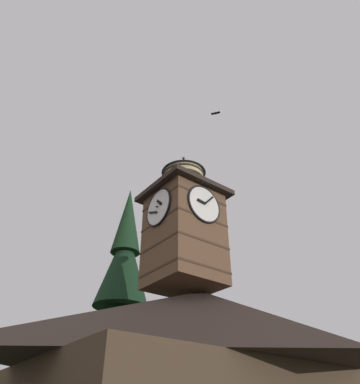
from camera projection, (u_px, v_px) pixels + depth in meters
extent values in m
pyramid|color=#2D231E|center=(203.00, 331.00, 15.72)|extent=(14.51, 10.26, 3.43)
cube|color=brown|center=(184.00, 240.00, 17.57)|extent=(3.00, 3.00, 4.73)
cube|color=#432E20|center=(184.00, 276.00, 16.59)|extent=(3.04, 3.04, 0.10)
cube|color=#432E20|center=(184.00, 252.00, 17.23)|extent=(3.04, 3.04, 0.10)
cube|color=#432E20|center=(184.00, 229.00, 17.88)|extent=(3.04, 3.04, 0.10)
cube|color=#432E20|center=(184.00, 209.00, 18.52)|extent=(3.04, 3.04, 0.10)
cylinder|color=white|center=(204.00, 204.00, 17.24)|extent=(1.87, 0.10, 1.87)
torus|color=black|center=(204.00, 204.00, 17.23)|extent=(1.97, 0.10, 1.97)
cube|color=black|center=(202.00, 201.00, 17.07)|extent=(0.48, 0.04, 0.17)
cube|color=black|center=(209.00, 200.00, 17.46)|extent=(0.58, 0.04, 0.62)
sphere|color=black|center=(205.00, 203.00, 17.17)|extent=(0.10, 0.10, 0.10)
cylinder|color=white|center=(159.00, 207.00, 17.48)|extent=(0.10, 1.87, 1.87)
torus|color=black|center=(158.00, 207.00, 17.47)|extent=(0.10, 1.97, 1.97)
cube|color=black|center=(159.00, 202.00, 17.41)|extent=(0.04, 0.41, 0.42)
cube|color=black|center=(153.00, 212.00, 17.58)|extent=(0.04, 0.74, 0.37)
sphere|color=black|center=(157.00, 207.00, 17.42)|extent=(0.10, 0.10, 0.10)
cube|color=#2D231E|center=(184.00, 196.00, 18.93)|extent=(3.70, 3.70, 0.25)
cylinder|color=tan|center=(184.00, 184.00, 19.36)|extent=(2.09, 2.09, 1.33)
cylinder|color=#2D2319|center=(184.00, 192.00, 19.09)|extent=(2.15, 2.15, 0.10)
cylinder|color=#2D2319|center=(184.00, 186.00, 19.27)|extent=(2.15, 2.15, 0.10)
cylinder|color=#2D2319|center=(184.00, 181.00, 19.45)|extent=(2.15, 2.15, 0.10)
cylinder|color=#2D2319|center=(184.00, 176.00, 19.64)|extent=(2.15, 2.15, 0.10)
cone|color=#384251|center=(184.00, 166.00, 19.98)|extent=(2.39, 2.39, 0.93)
sphere|color=#2D3847|center=(184.00, 158.00, 20.29)|extent=(0.16, 0.16, 0.16)
cone|color=black|center=(113.00, 384.00, 20.12)|extent=(6.35, 6.35, 5.89)
cone|color=black|center=(119.00, 325.00, 21.83)|extent=(4.88, 4.88, 5.00)
cone|color=black|center=(124.00, 264.00, 23.94)|extent=(3.42, 3.42, 5.56)
cone|color=#17331B|center=(128.00, 220.00, 25.75)|extent=(1.96, 1.96, 5.03)
sphere|color=silver|center=(112.00, 367.00, 49.26)|extent=(1.61, 1.61, 1.61)
ellipsoid|color=black|center=(216.00, 113.00, 24.74)|extent=(0.27, 0.25, 0.13)
cube|color=black|center=(218.00, 113.00, 24.70)|extent=(0.31, 0.34, 0.05)
cube|color=black|center=(213.00, 114.00, 24.77)|extent=(0.31, 0.34, 0.05)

